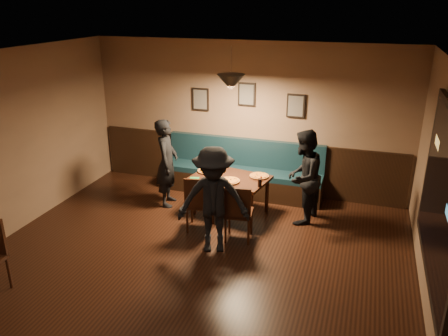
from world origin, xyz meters
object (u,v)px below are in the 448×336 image
Objects in this scene: diner_front at (213,200)px; soda_glass at (260,183)px; diner_right at (303,177)px; tabasco_bottle at (261,178)px; dining_table at (230,195)px; booth_bench at (242,169)px; chair_near_left at (200,202)px; chair_near_right at (239,211)px; diner_left at (167,163)px.

diner_front is 1.07m from soda_glass.
tabasco_bottle is at bearing -67.67° from diner_right.
booth_bench is at bearing 103.36° from dining_table.
booth_bench is 1.92× the size of diner_right.
diner_front reaches higher than tabasco_bottle.
tabasco_bottle is (0.58, -0.88, 0.22)m from booth_bench.
booth_bench is at bearing 123.49° from tabasco_bottle.
diner_right reaches higher than tabasco_bottle.
dining_table is at bearing 57.22° from chair_near_left.
booth_bench is 1.49m from diner_right.
chair_near_right is 1.25m from diner_right.
soda_glass is (0.18, 0.55, 0.27)m from chair_near_right.
booth_bench is at bearing 96.95° from chair_near_right.
diner_left is (-0.88, 0.69, 0.32)m from chair_near_left.
diner_right reaches higher than chair_near_left.
diner_left reaches higher than booth_bench.
tabasco_bottle is (-0.03, 0.22, -0.01)m from soda_glass.
diner_left is at bearing 131.53° from chair_near_left.
chair_near_right is 0.59× the size of diner_right.
diner_front is at bearing -108.77° from tabasco_bottle.
diner_front is (0.42, -0.54, 0.33)m from chair_near_left.
chair_near_left reaches higher than soda_glass.
booth_bench is 1.91× the size of diner_left.
chair_near_left is 1.08m from tabasco_bottle.
chair_near_right reaches higher than dining_table.
chair_near_right is at bearing 41.54° from diner_front.
booth_bench is 3.27× the size of chair_near_right.
diner_front is at bearing -27.05° from diner_right.
soda_glass is (0.61, -1.10, 0.23)m from booth_bench.
tabasco_bottle is at bearing -104.76° from diner_left.
booth_bench reaches higher than chair_near_left.
diner_left is (-1.12, -0.84, 0.28)m from booth_bench.
booth_bench is at bearing 119.19° from soda_glass.
diner_right is at bearing 14.14° from dining_table.
diner_front reaches higher than dining_table.
soda_glass is (0.86, 0.43, 0.27)m from chair_near_left.
chair_near_right is at bearing -20.29° from chair_near_left.
chair_near_left is (-0.29, -0.69, 0.13)m from dining_table.
diner_front is (0.18, -2.07, 0.29)m from booth_bench.
dining_table is 0.79× the size of diner_right.
dining_table is 1.32m from diner_front.
booth_bench is 1.43m from diner_left.
tabasco_bottle is (0.15, 0.77, 0.26)m from chair_near_right.
chair_near_left is 1.01× the size of chair_near_right.
chair_near_left is 0.69m from chair_near_right.
diner_right is (2.37, 0.08, -0.00)m from diner_left.
diner_right reaches higher than booth_bench.
chair_near_right is 0.59× the size of diner_left.
tabasco_bottle reaches higher than dining_table.
booth_bench is 3.24× the size of chair_near_left.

